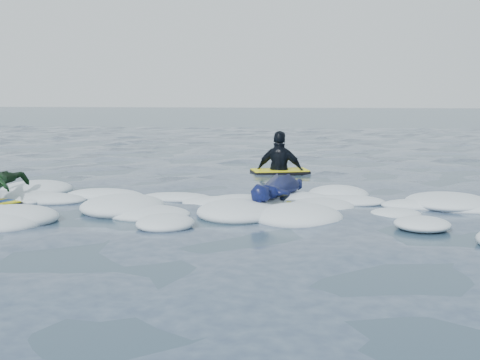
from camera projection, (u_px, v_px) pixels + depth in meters
name	position (u px, v px, depth m)	size (l,w,h in m)	color
ground	(170.00, 225.00, 7.57)	(120.00, 120.00, 0.00)	#1A313F
foam_band	(188.00, 209.00, 8.58)	(12.00, 3.10, 0.30)	silver
prone_woman_unit	(276.00, 191.00, 8.80)	(0.95, 1.71, 0.42)	black
waiting_rider_unit	(280.00, 173.00, 12.33)	(1.29, 0.94, 1.73)	black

